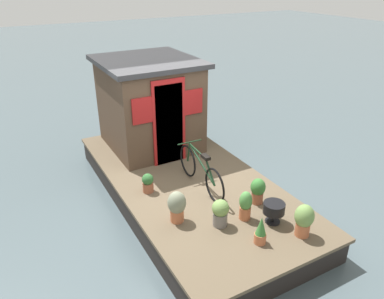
{
  "coord_description": "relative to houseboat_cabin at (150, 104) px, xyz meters",
  "views": [
    {
      "loc": [
        -5.54,
        2.95,
        4.16
      ],
      "look_at": [
        -0.2,
        0.0,
        1.2
      ],
      "focal_mm": 34.39,
      "sensor_mm": 36.0,
      "label": 1
    }
  ],
  "objects": [
    {
      "name": "houseboat_deck",
      "position": [
        -1.76,
        0.0,
        -1.25
      ],
      "size": [
        5.75,
        2.73,
        0.5
      ],
      "color": "brown",
      "rests_on": "ground_plane"
    },
    {
      "name": "ground_plane",
      "position": [
        -1.76,
        0.0,
        -1.5
      ],
      "size": [
        60.0,
        60.0,
        0.0
      ],
      "primitive_type": "plane",
      "color": "#4C5B60"
    },
    {
      "name": "potted_plant_rosemary",
      "position": [
        -2.91,
        0.8,
        -0.71
      ],
      "size": [
        0.3,
        0.3,
        0.54
      ],
      "color": "#B2603D",
      "rests_on": "houseboat_deck"
    },
    {
      "name": "potted_plant_sage",
      "position": [
        -4.15,
        -0.72,
        -0.71
      ],
      "size": [
        0.29,
        0.29,
        0.54
      ],
      "color": "#B2603D",
      "rests_on": "houseboat_deck"
    },
    {
      "name": "potted_plant_ivy",
      "position": [
        -3.38,
        -0.2,
        -0.74
      ],
      "size": [
        0.21,
        0.21,
        0.51
      ],
      "color": "#B2603D",
      "rests_on": "houseboat_deck"
    },
    {
      "name": "houseboat_cabin",
      "position": [
        0.0,
        0.0,
        0.0
      ],
      "size": [
        2.19,
        2.03,
        1.99
      ],
      "color": "#4C3828",
      "rests_on": "houseboat_deck"
    },
    {
      "name": "potted_plant_basil",
      "position": [
        -1.86,
        0.87,
        -0.82
      ],
      "size": [
        0.21,
        0.21,
        0.37
      ],
      "color": "#935138",
      "rests_on": "houseboat_deck"
    },
    {
      "name": "potted_plant_mint",
      "position": [
        -3.33,
        0.25,
        -0.76
      ],
      "size": [
        0.27,
        0.27,
        0.46
      ],
      "color": "slate",
      "rests_on": "houseboat_deck"
    },
    {
      "name": "potted_plant_fern",
      "position": [
        -3.99,
        -0.04,
        -0.79
      ],
      "size": [
        0.18,
        0.18,
        0.46
      ],
      "color": "#B2603D",
      "rests_on": "houseboat_deck"
    },
    {
      "name": "bicycle",
      "position": [
        -2.2,
        -0.04,
        -0.65
      ],
      "size": [
        1.68,
        0.5,
        0.77
      ],
      "color": "black",
      "rests_on": "houseboat_deck"
    },
    {
      "name": "charcoal_grill",
      "position": [
        -3.68,
        -0.54,
        -0.75
      ],
      "size": [
        0.35,
        0.35,
        0.36
      ],
      "color": "black",
      "rests_on": "houseboat_deck"
    },
    {
      "name": "potted_plant_lavender",
      "position": [
        -3.11,
        -0.66,
        -0.75
      ],
      "size": [
        0.26,
        0.26,
        0.47
      ],
      "color": "#935138",
      "rests_on": "houseboat_deck"
    }
  ]
}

